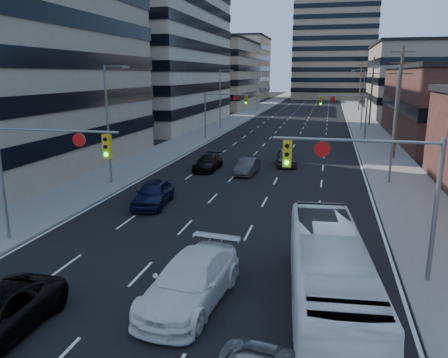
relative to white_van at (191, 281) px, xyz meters
name	(u,v)px	position (x,y,z in m)	size (l,w,h in m)	color
road_surface	(311,101)	(-1.02, 125.75, -0.86)	(18.00, 300.00, 0.02)	black
sidewalk_left	(274,101)	(-12.52, 125.75, -0.80)	(5.00, 300.00, 0.15)	slate
sidewalk_right	(350,102)	(10.48, 125.75, -0.80)	(5.00, 300.00, 0.15)	slate
office_left_mid	(131,39)	(-28.02, 55.75, 13.13)	(26.00, 34.00, 28.00)	#ADA089
office_left_far	(211,75)	(-25.02, 95.75, 7.13)	(20.00, 30.00, 16.00)	gray
office_right_far	(429,81)	(23.98, 83.75, 6.13)	(22.00, 28.00, 14.00)	gray
apartment_tower	(336,11)	(4.98, 145.75, 28.13)	(26.00, 26.00, 58.00)	gray
bg_block_left	(231,69)	(-29.02, 135.75, 9.13)	(24.00, 24.00, 20.00)	#ADA089
bg_block_right	(424,82)	(30.98, 125.75, 5.13)	(22.00, 22.00, 12.00)	gray
signal_near_left	(44,161)	(-8.47, 3.75, 3.45)	(6.59, 0.33, 6.00)	slate
signal_near_right	(370,177)	(6.43, 3.75, 3.45)	(6.59, 0.33, 6.00)	slate
signal_far_left	(223,106)	(-8.70, 40.75, 3.43)	(6.09, 0.33, 6.00)	slate
signal_far_right	(347,109)	(6.66, 40.75, 3.43)	(6.09, 0.33, 6.00)	slate
utility_pole_block	(398,101)	(11.18, 31.75, 4.91)	(2.20, 0.28, 11.00)	#4C3D2D
utility_pole_midblock	(372,90)	(11.18, 61.75, 4.91)	(2.20, 0.28, 11.00)	#4C3D2D
utility_pole_distant	(360,85)	(11.18, 91.75, 4.91)	(2.20, 0.28, 11.00)	#4C3D2D
streetlight_left_near	(109,119)	(-11.36, 15.75, 4.18)	(2.03, 0.22, 9.00)	slate
streetlight_left_mid	(221,96)	(-11.36, 50.75, 4.18)	(2.03, 0.22, 9.00)	slate
streetlight_left_far	(258,89)	(-11.36, 85.75, 4.18)	(2.03, 0.22, 9.00)	slate
streetlight_right_near	(392,119)	(9.32, 20.75, 4.18)	(2.03, 0.22, 9.00)	slate
streetlight_right_far	(362,96)	(9.32, 55.75, 4.18)	(2.03, 0.22, 9.00)	slate
white_van	(191,281)	(0.00, 0.00, 0.00)	(2.44, 6.01, 1.74)	white
transit_bus	(329,277)	(4.98, 0.33, 0.59)	(2.45, 10.48, 2.92)	white
sedan_blue	(153,193)	(-6.17, 11.35, -0.06)	(1.92, 4.78, 1.63)	black
sedan_grey_center	(247,167)	(-1.89, 21.70, -0.21)	(1.41, 4.04, 1.33)	#38373A
sedan_black_far	(208,163)	(-5.59, 22.48, -0.21)	(1.85, 4.54, 1.32)	black
sedan_grey_right	(286,157)	(0.98, 26.15, -0.11)	(1.81, 4.49, 1.53)	#2F2F31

